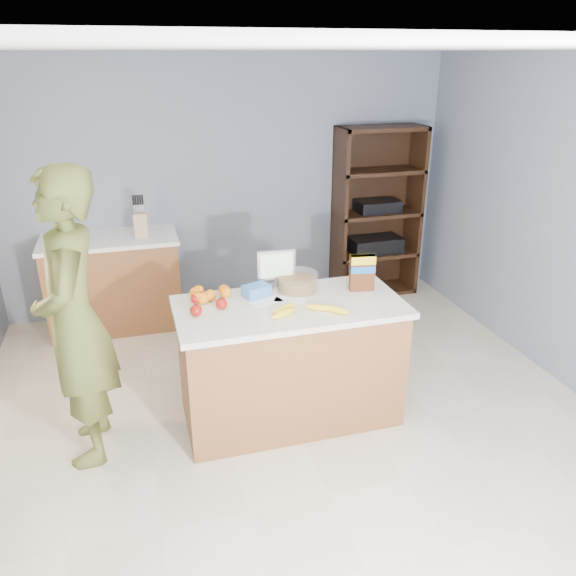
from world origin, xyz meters
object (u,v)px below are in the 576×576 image
object	(u,v)px
counter_peninsula	(290,366)
shelving_unit	(375,215)
person	(74,321)
tv	(276,266)
cereal_box	(362,270)

from	to	relation	value
counter_peninsula	shelving_unit	world-z (taller)	shelving_unit
counter_peninsula	person	size ratio (longest dim) A/B	0.81
tv	shelving_unit	bearing A→B (deg)	47.82
person	tv	xyz separation A→B (m)	(1.37, 0.32, 0.10)
tv	counter_peninsula	bearing A→B (deg)	-88.30
cereal_box	tv	bearing A→B (deg)	157.93
counter_peninsula	person	bearing A→B (deg)	179.68
cereal_box	shelving_unit	bearing A→B (deg)	63.18
shelving_unit	person	size ratio (longest dim) A/B	0.94
shelving_unit	person	world-z (taller)	person
shelving_unit	tv	world-z (taller)	shelving_unit
cereal_box	person	bearing A→B (deg)	-177.42
shelving_unit	tv	distance (m)	2.33
counter_peninsula	tv	distance (m)	0.72
person	cereal_box	world-z (taller)	person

